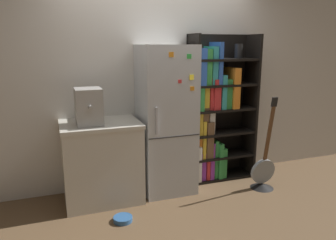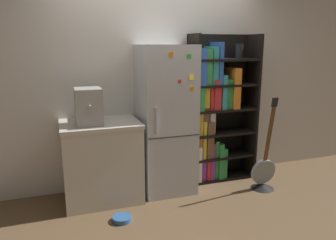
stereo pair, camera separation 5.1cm
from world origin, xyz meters
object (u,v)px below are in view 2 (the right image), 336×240
refrigerator (166,120)px  pet_bowl (122,218)px  espresso_machine (88,106)px  guitar (263,176)px  bookshelf (214,112)px

refrigerator → pet_bowl: size_ratio=8.92×
refrigerator → espresso_machine: (-0.90, -0.08, 0.23)m
refrigerator → pet_bowl: bearing=-138.9°
espresso_machine → guitar: size_ratio=0.33×
espresso_machine → pet_bowl: 1.22m
bookshelf → pet_bowl: bookshelf is taller
guitar → espresso_machine: bearing=171.1°
espresso_machine → pet_bowl: espresso_machine is taller
espresso_machine → guitar: 2.27m
bookshelf → espresso_machine: bookshelf is taller
espresso_machine → guitar: bearing=-8.9°
refrigerator → bookshelf: 0.72m
bookshelf → espresso_machine: bearing=-172.5°
refrigerator → bookshelf: bearing=10.7°
refrigerator → guitar: bearing=-19.3°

